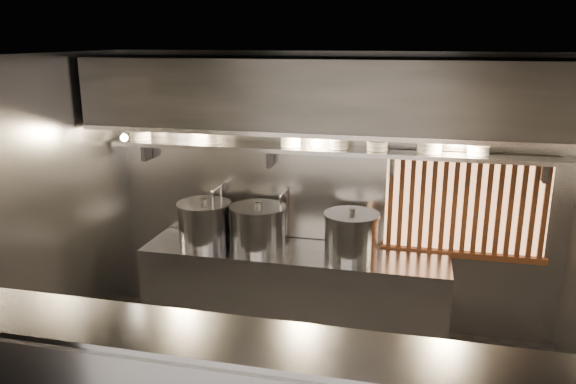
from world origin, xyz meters
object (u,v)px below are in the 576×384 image
at_px(pendant_bulb, 316,144).
at_px(stock_pot_right, 351,234).
at_px(stock_pot_mid, 205,222).
at_px(stock_pot_left, 258,227).
at_px(heat_lamp, 122,131).

relative_size(pendant_bulb, stock_pot_right, 0.26).
distance_m(stock_pot_mid, stock_pot_right, 1.49).
distance_m(pendant_bulb, stock_pot_mid, 1.42).
distance_m(stock_pot_left, stock_pot_mid, 0.57).
bearing_deg(heat_lamp, stock_pot_left, 13.74).
relative_size(heat_lamp, stock_pot_right, 0.49).
height_order(stock_pot_left, stock_pot_mid, stock_pot_left).
height_order(heat_lamp, stock_pot_mid, heat_lamp).
height_order(heat_lamp, stock_pot_right, heat_lamp).
xyz_separation_m(stock_pot_left, stock_pot_mid, (-0.57, 0.01, -0.00)).
distance_m(pendant_bulb, stock_pot_right, 0.92).
distance_m(pendant_bulb, stock_pot_left, 1.02).
bearing_deg(stock_pot_mid, stock_pot_right, -0.32).
bearing_deg(stock_pot_right, heat_lamp, -172.02).
relative_size(pendant_bulb, stock_pot_left, 0.28).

